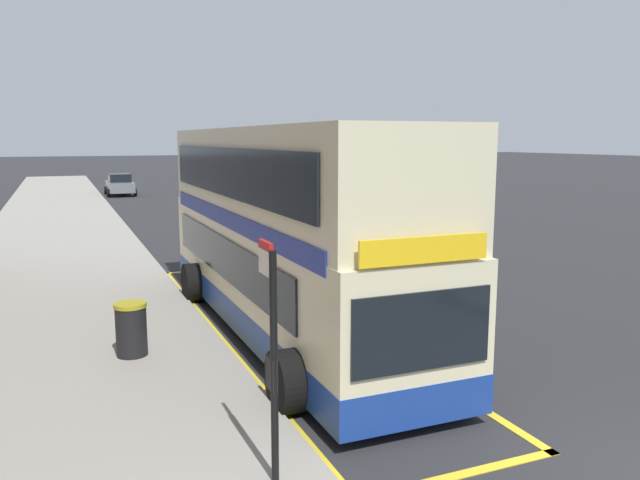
{
  "coord_description": "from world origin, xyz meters",
  "views": [
    {
      "loc": [
        -6.88,
        -4.78,
        4.17
      ],
      "look_at": [
        -0.82,
        9.7,
        1.63
      ],
      "focal_mm": 35.13,
      "sensor_mm": 36.0,
      "label": 1
    }
  ],
  "objects_px": {
    "bus_stop_sign": "(272,345)",
    "litter_bin": "(131,329)",
    "double_decker_bus": "(282,237)",
    "parked_car_grey_far": "(120,185)",
    "parked_car_teal_ahead": "(268,195)"
  },
  "relations": [
    {
      "from": "parked_car_grey_far",
      "to": "litter_bin",
      "type": "distance_m",
      "value": 37.32
    },
    {
      "from": "parked_car_grey_far",
      "to": "parked_car_teal_ahead",
      "type": "distance_m",
      "value": 14.69
    },
    {
      "from": "litter_bin",
      "to": "double_decker_bus",
      "type": "bearing_deg",
      "value": 15.19
    },
    {
      "from": "parked_car_teal_ahead",
      "to": "bus_stop_sign",
      "type": "bearing_deg",
      "value": -110.22
    },
    {
      "from": "double_decker_bus",
      "to": "parked_car_teal_ahead",
      "type": "relative_size",
      "value": 2.73
    },
    {
      "from": "bus_stop_sign",
      "to": "parked_car_grey_far",
      "type": "xyz_separation_m",
      "value": [
        2.08,
        42.32,
        -1.0
      ]
    },
    {
      "from": "bus_stop_sign",
      "to": "parked_car_grey_far",
      "type": "relative_size",
      "value": 0.68
    },
    {
      "from": "bus_stop_sign",
      "to": "parked_car_teal_ahead",
      "type": "xyz_separation_m",
      "value": [
        9.62,
        29.71,
        -1.0
      ]
    },
    {
      "from": "parked_car_teal_ahead",
      "to": "litter_bin",
      "type": "xyz_separation_m",
      "value": [
        -10.7,
        -24.58,
        -0.15
      ]
    },
    {
      "from": "double_decker_bus",
      "to": "bus_stop_sign",
      "type": "relative_size",
      "value": 4.01
    },
    {
      "from": "bus_stop_sign",
      "to": "litter_bin",
      "type": "bearing_deg",
      "value": 101.92
    },
    {
      "from": "parked_car_grey_far",
      "to": "litter_bin",
      "type": "relative_size",
      "value": 4.14
    },
    {
      "from": "bus_stop_sign",
      "to": "litter_bin",
      "type": "relative_size",
      "value": 2.82
    },
    {
      "from": "litter_bin",
      "to": "parked_car_grey_far",
      "type": "bearing_deg",
      "value": 85.14
    },
    {
      "from": "parked_car_grey_far",
      "to": "litter_bin",
      "type": "bearing_deg",
      "value": 83.1
    }
  ]
}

